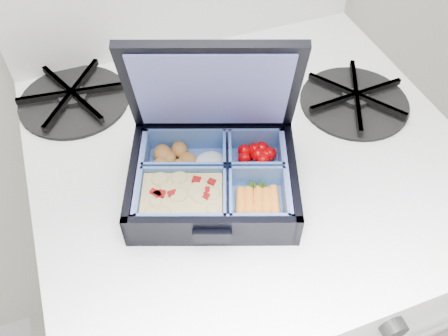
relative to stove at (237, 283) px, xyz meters
name	(u,v)px	position (x,y,z in m)	size (l,w,h in m)	color
stove	(237,283)	(0.00, 0.00, 0.00)	(0.61, 0.61, 0.91)	white
bento_box	(213,180)	(-0.07, -0.08, 0.48)	(0.21, 0.16, 0.05)	black
burner_grate	(355,98)	(0.19, 0.01, 0.47)	(0.17, 0.17, 0.02)	black
burner_grate_rear	(73,97)	(-0.22, 0.16, 0.46)	(0.17, 0.17, 0.02)	black
fork	(241,110)	(0.02, 0.05, 0.46)	(0.03, 0.19, 0.01)	silver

